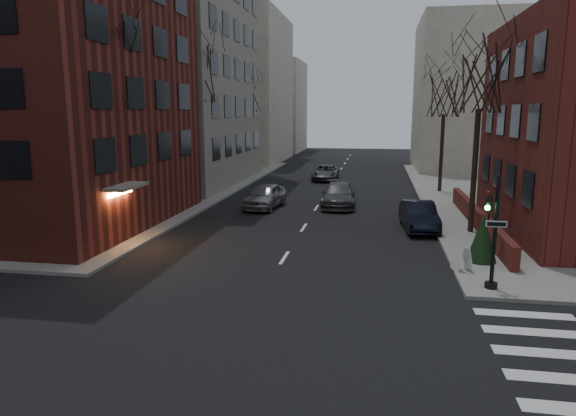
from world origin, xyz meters
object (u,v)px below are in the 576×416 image
Objects in this scene: traffic_signal at (492,240)px; streetlamp_far at (257,132)px; streetlamp_near at (186,144)px; tree_right_a at (481,76)px; car_lane_gray at (338,195)px; parked_sedan at (419,216)px; tree_right_b at (445,94)px; car_lane_silver at (265,196)px; sandwich_board at (462,258)px; tree_left_a at (109,65)px; evergreen_shrub at (482,238)px; tree_left_b at (196,74)px; car_lane_far at (326,173)px; tree_left_c at (246,93)px.

traffic_signal is 0.64× the size of streetlamp_far.
streetlamp_far is (0.00, 20.00, 0.00)m from streetlamp_near.
tree_right_a is 12.37m from car_lane_gray.
parked_sedan is (-2.60, 0.58, -7.27)m from tree_right_a.
tree_right_b is 1.93× the size of car_lane_silver.
streetlamp_far is 34.87m from sandwich_board.
streetlamp_far reaches higher than car_lane_silver.
tree_left_a is at bearing -113.99° from car_lane_silver.
tree_left_a is at bearing -167.99° from parked_sedan.
streetlamp_near is 19.34m from evergreen_shrub.
car_lane_gray is (10.20, -1.25, -8.13)m from tree_left_b.
streetlamp_near is 19.36m from sandwich_board.
tree_right_a is 1.55× the size of streetlamp_far.
sandwich_board is at bearing -102.05° from tree_right_a.
tree_left_b is 1.18× the size of tree_right_b.
streetlamp_near is at bearing 149.73° from evergreen_shrub.
tree_right_a is at bearing -65.73° from car_lane_far.
streetlamp_far reaches higher than car_lane_gray.
streetlamp_far is 20.04m from car_lane_gray.
tree_right_a is at bearing 84.80° from evergreen_shrub.
streetlamp_far is (-17.00, 24.00, -3.79)m from tree_right_a.
evergreen_shrub reaches higher than car_lane_far.
car_lane_silver is at bearing 148.38° from parked_sedan.
tree_right_b is 1.98× the size of parked_sedan.
tree_left_c is 4.33m from streetlamp_far.
tree_right_b reaches higher than parked_sedan.
car_lane_gray is (-7.40, -7.25, -6.81)m from tree_right_b.
tree_left_b reaches higher than tree_left_a.
tree_left_b is at bearing -161.18° from tree_right_b.
parked_sedan is at bearing 100.28° from traffic_signal.
parked_sedan is (14.40, -3.42, -3.47)m from streetlamp_near.
tree_left_a is 2.16× the size of car_lane_silver.
car_lane_gray is 5.53× the size of sandwich_board.
tree_left_a is 17.47m from parked_sedan.
evergreen_shrub reaches higher than car_lane_gray.
car_lane_far is (8.00, 24.06, -7.78)m from tree_left_a.
tree_left_c reaches higher than evergreen_shrub.
car_lane_silver is 16.02m from evergreen_shrub.
tree_left_b reaches higher than parked_sedan.
tree_right_a is at bearing -54.69° from streetlamp_far.
tree_left_a is at bearing -90.00° from tree_left_b.
streetlamp_near is 20.00m from streetlamp_far.
streetlamp_far is (0.60, 16.00, -4.68)m from tree_left_b.
tree_left_c is at bearing 165.06° from car_lane_far.
traffic_signal is 36.81m from streetlamp_far.
car_lane_gray reaches higher than car_lane_far.
tree_left_c reaches higher than car_lane_far.
streetlamp_far reaches higher than evergreen_shrub.
car_lane_silver is (-12.16, -8.63, -6.78)m from tree_right_b.
tree_left_a is 1.12× the size of tree_right_b.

